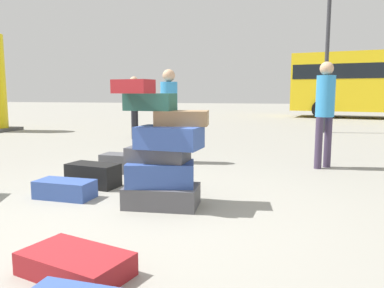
{
  "coord_description": "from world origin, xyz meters",
  "views": [
    {
      "loc": [
        1.45,
        -3.5,
        1.25
      ],
      "look_at": [
        0.26,
        1.95,
        0.49
      ],
      "focal_mm": 35.38,
      "sensor_mm": 36.0,
      "label": 1
    }
  ],
  "objects": [
    {
      "name": "ground_plane",
      "position": [
        0.0,
        0.0,
        0.0
      ],
      "size": [
        80.0,
        80.0,
        0.0
      ],
      "primitive_type": "plane",
      "color": "gray"
    },
    {
      "name": "person_tourist_with_camera",
      "position": [
        -0.38,
        2.97,
        0.99
      ],
      "size": [
        0.3,
        0.32,
        1.65
      ],
      "rotation": [
        0.0,
        0.0,
        -1.18
      ],
      "color": "#3F334C",
      "rests_on": "ground"
    },
    {
      "name": "suitcase_maroon_right_side",
      "position": [
        0.14,
        -1.26,
        0.08
      ],
      "size": [
        0.84,
        0.63,
        0.16
      ],
      "primitive_type": "cube",
      "rotation": [
        0.0,
        0.0,
        -0.29
      ],
      "color": "maroon",
      "rests_on": "ground"
    },
    {
      "name": "person_bearded_onlooker",
      "position": [
        -2.27,
        6.22,
        1.0
      ],
      "size": [
        0.3,
        0.34,
        1.68
      ],
      "rotation": [
        0.0,
        0.0,
        -1.52
      ],
      "color": "black",
      "rests_on": "ground"
    },
    {
      "name": "suitcase_tower",
      "position": [
        0.26,
        0.42,
        0.56
      ],
      "size": [
        0.96,
        0.69,
        1.38
      ],
      "color": "#4C4C51",
      "rests_on": "ground"
    },
    {
      "name": "suitcase_navy_left_side",
      "position": [
        -0.97,
        0.46,
        0.11
      ],
      "size": [
        0.71,
        0.39,
        0.21
      ],
      "primitive_type": "cube",
      "rotation": [
        0.0,
        0.0,
        -0.07
      ],
      "color": "#334F99",
      "rests_on": "ground"
    },
    {
      "name": "lamp_post",
      "position": [
        2.96,
        8.92,
        3.6
      ],
      "size": [
        0.36,
        0.36,
        5.42
      ],
      "color": "#333338",
      "rests_on": "ground"
    },
    {
      "name": "suitcase_black_white_trunk",
      "position": [
        -0.9,
        1.05,
        0.15
      ],
      "size": [
        0.74,
        0.47,
        0.31
      ],
      "primitive_type": "cube",
      "rotation": [
        0.0,
        0.0,
        -0.19
      ],
      "color": "black",
      "rests_on": "ground"
    },
    {
      "name": "suitcase_charcoal_upright_blue",
      "position": [
        -0.83,
        1.98,
        0.15
      ],
      "size": [
        0.76,
        0.4,
        0.29
      ],
      "primitive_type": "cube",
      "rotation": [
        0.0,
        0.0,
        -0.07
      ],
      "color": "#4C4C51",
      "rests_on": "ground"
    },
    {
      "name": "person_passerby_in_red",
      "position": [
        2.25,
        3.03,
        1.04
      ],
      "size": [
        0.3,
        0.3,
        1.74
      ],
      "rotation": [
        0.0,
        0.0,
        -2.39
      ],
      "color": "#3F334C",
      "rests_on": "ground"
    }
  ]
}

